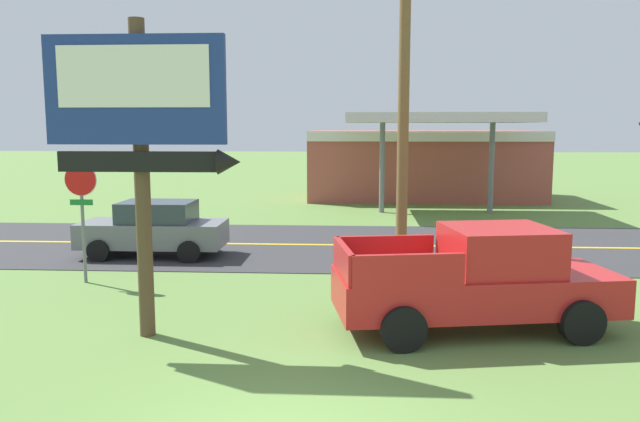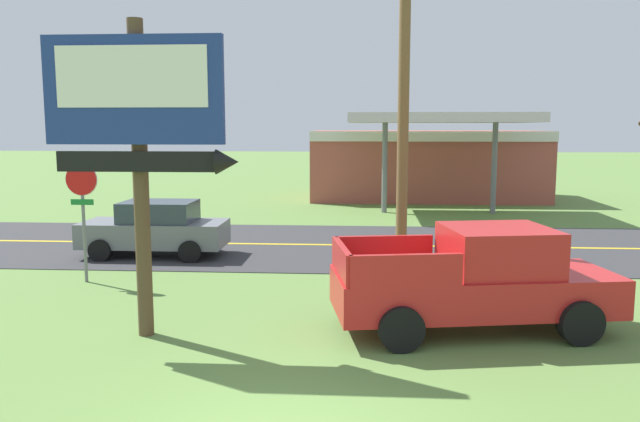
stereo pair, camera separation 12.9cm
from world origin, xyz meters
The scene contains 8 objects.
road_asphalt centered at (0.00, 13.00, 0.01)m, with size 140.00×8.00×0.02m, color #333335.
road_centre_line centered at (0.00, 13.00, 0.02)m, with size 126.00×0.20×0.01m, color gold.
motel_sign centered at (-2.88, 3.86, 3.89)m, with size 3.40×0.54×5.69m.
stop_sign centered at (-5.79, 7.78, 2.03)m, with size 0.80×0.08×2.95m.
utility_pole centered at (1.94, 7.71, 4.84)m, with size 1.72×0.26×9.12m.
gas_station centered at (4.40, 26.73, 1.94)m, with size 12.00×11.50×4.40m.
pickup_red_parked_on_lawn centered at (3.18, 4.68, 0.96)m, with size 5.46×2.90×1.96m.
car_grey_near_lane centered at (-5.09, 11.00, 0.83)m, with size 4.20×2.00×1.64m.
Camera 1 is at (0.89, -7.00, 3.82)m, focal length 35.29 mm.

